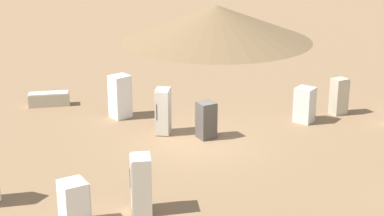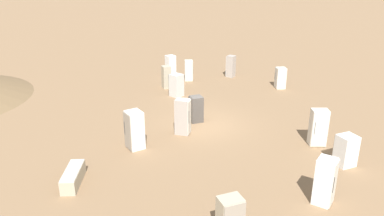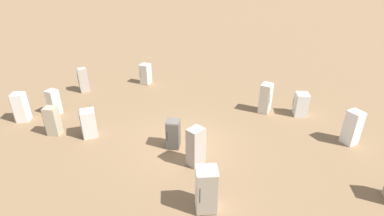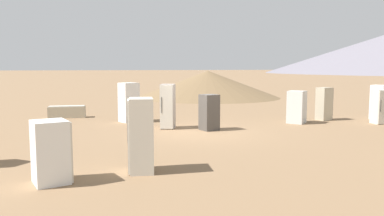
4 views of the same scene
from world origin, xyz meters
The scene contains 14 objects.
ground_plane centered at (0.00, 0.00, 0.00)m, with size 1000.00×1000.00×0.00m, color #846647.
discarded_fridge_0 centered at (7.15, 3.88, 0.31)m, with size 1.12×1.93×0.62m.
discarded_fridge_1 centered at (-2.09, -8.28, 0.79)m, with size 0.75×0.71×1.57m.
discarded_fridge_2 centered at (-1.44, 8.41, 0.91)m, with size 0.93×0.93×1.81m.
discarded_fridge_3 centered at (0.05, -7.07, 0.80)m, with size 0.56×0.70×1.61m.
discarded_fridge_4 centered at (-1.07, -9.71, 0.86)m, with size 0.78×0.82×1.72m.
discarded_fridge_5 centered at (0.24, -0.49, 0.74)m, with size 0.71×0.66×1.48m.
discarded_fridge_6 centered at (-4.17, 6.37, 0.70)m, with size 0.81×0.81×1.41m.
discarded_fridge_7 centered at (4.15, 1.59, 0.94)m, with size 0.89×0.93×1.87m.
discarded_fridge_8 centered at (-0.08, -5.10, 0.76)m, with size 0.99×1.00×1.51m.
discarded_fridge_9 centered at (1.46, 0.82, 0.94)m, with size 0.93×0.88×1.89m.
discarded_fridge_11 centered at (-7.61, -4.22, 0.75)m, with size 0.81×0.82×1.50m.
discarded_fridge_12 centered at (-4.30, 4.31, 0.91)m, with size 0.94×0.84×1.83m.
discarded_fridge_13 centered at (-5.54, -8.11, 0.85)m, with size 0.82×0.82×1.70m.
Camera 2 is at (7.12, 17.79, 8.22)m, focal length 35.00 mm.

